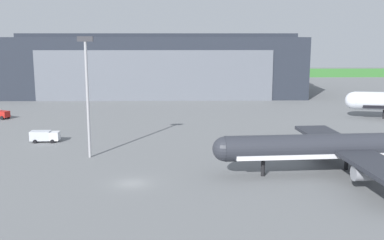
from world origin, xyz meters
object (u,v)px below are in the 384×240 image
(maintenance_hangar, at_px, (158,64))
(airliner_near_right, at_px, (344,147))
(stair_truck, at_px, (45,136))
(apron_light_mast, at_px, (87,88))
(ops_van, at_px, (1,114))

(maintenance_hangar, bearing_deg, airliner_near_right, -71.76)
(stair_truck, height_order, apron_light_mast, apron_light_mast)
(maintenance_hangar, xyz_separation_m, stair_truck, (-16.79, -74.13, -8.37))
(stair_truck, xyz_separation_m, apron_light_mast, (10.43, -10.84, 10.04))
(airliner_near_right, distance_m, ops_van, 78.99)
(stair_truck, bearing_deg, ops_van, 126.05)
(stair_truck, bearing_deg, maintenance_hangar, 77.24)
(apron_light_mast, bearing_deg, airliner_near_right, -14.26)
(airliner_near_right, xyz_separation_m, ops_van, (-65.35, 44.29, -2.68))
(stair_truck, distance_m, ops_van, 29.59)
(airliner_near_right, height_order, stair_truck, airliner_near_right)
(maintenance_hangar, xyz_separation_m, apron_light_mast, (-6.36, -84.97, 1.67))
(airliner_near_right, distance_m, apron_light_mast, 39.39)
(maintenance_hangar, distance_m, apron_light_mast, 85.23)
(ops_van, xyz_separation_m, apron_light_mast, (27.84, -34.76, 10.03))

